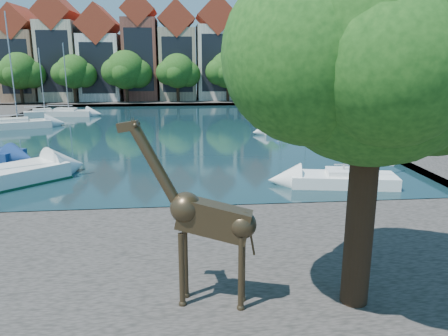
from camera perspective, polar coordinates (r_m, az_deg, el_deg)
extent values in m
plane|color=#38332B|center=(21.71, -11.95, -6.35)|extent=(160.00, 160.00, 0.00)
cube|color=black|center=(44.90, -8.71, 4.58)|extent=(38.00, 50.00, 0.08)
cube|color=#4C4642|center=(15.30, -14.87, -14.75)|extent=(50.00, 14.00, 0.50)
cube|color=#4C4642|center=(76.58, -7.48, 8.80)|extent=(60.00, 16.00, 0.50)
cube|color=#4C4642|center=(50.11, 21.27, 5.02)|extent=(14.00, 52.00, 0.50)
cylinder|color=#332114|center=(12.98, 17.39, -5.77)|extent=(0.80, 0.80, 5.50)
sphere|color=#154012|center=(12.24, 19.08, 15.24)|extent=(6.40, 6.40, 6.40)
sphere|color=#154012|center=(13.39, 25.97, 11.71)|extent=(4.80, 4.80, 4.80)
sphere|color=#154012|center=(11.25, 11.36, 14.23)|extent=(4.48, 4.48, 4.48)
cube|color=#946D50|center=(80.37, -24.62, 12.02)|extent=(5.39, 9.00, 11.00)
cube|color=#923D1D|center=(80.52, -25.14, 16.77)|extent=(5.44, 9.18, 5.44)
cube|color=black|center=(76.14, -25.70, 11.84)|extent=(4.40, 0.05, 8.25)
cube|color=#C5B897|center=(78.66, -20.44, 12.93)|extent=(5.88, 9.00, 12.50)
cube|color=#923D1D|center=(78.94, -20.95, 18.41)|extent=(5.94, 9.18, 5.94)
cube|color=black|center=(74.33, -21.32, 12.82)|extent=(4.80, 0.05, 9.38)
cube|color=white|center=(77.32, -15.61, 12.54)|extent=(6.37, 9.00, 10.50)
cube|color=#923D1D|center=(77.45, -15.96, 17.48)|extent=(6.43, 9.18, 6.43)
cube|color=black|center=(72.91, -16.21, 12.42)|extent=(5.20, 0.05, 7.88)
cube|color=brown|center=(76.47, -10.74, 13.74)|extent=(5.39, 9.00, 13.00)
cube|color=#923D1D|center=(76.80, -11.02, 19.49)|extent=(5.44, 9.18, 5.44)
cube|color=black|center=(72.01, -11.05, 13.69)|extent=(4.40, 0.05, 9.75)
cube|color=tan|center=(76.20, -6.09, 13.33)|extent=(5.88, 9.00, 11.50)
cube|color=#923D1D|center=(76.40, -6.24, 18.64)|extent=(5.94, 9.18, 5.94)
cube|color=black|center=(71.72, -6.11, 13.27)|extent=(4.80, 0.05, 8.62)
cube|color=beige|center=(76.43, -1.08, 13.60)|extent=(6.37, 9.00, 12.00)
cube|color=#923D1D|center=(76.68, -1.10, 19.16)|extent=(6.43, 9.18, 6.43)
cube|color=black|center=(71.96, -0.79, 13.55)|extent=(5.20, 0.05, 9.00)
cube|color=brown|center=(77.22, 3.87, 13.02)|extent=(5.39, 9.00, 10.50)
cube|color=#923D1D|center=(77.34, 3.95, 17.81)|extent=(5.44, 9.18, 5.44)
cube|color=black|center=(72.80, 4.45, 12.93)|extent=(4.40, 0.05, 7.88)
cylinder|color=#332114|center=(75.03, -24.91, 8.91)|extent=(0.50, 0.50, 3.20)
sphere|color=#203E12|center=(74.86, -25.18, 11.40)|extent=(5.60, 5.60, 5.60)
sphere|color=#203E12|center=(74.63, -23.82, 11.10)|extent=(4.20, 4.20, 4.20)
sphere|color=#203E12|center=(75.01, -26.39, 11.06)|extent=(3.92, 3.92, 3.92)
cylinder|color=#332114|center=(72.80, -18.89, 9.33)|extent=(0.50, 0.50, 3.20)
sphere|color=#203E12|center=(72.63, -19.10, 11.81)|extent=(5.20, 5.20, 5.20)
sphere|color=#203E12|center=(72.61, -17.79, 11.50)|extent=(3.90, 3.90, 3.90)
sphere|color=#203E12|center=(72.59, -20.27, 11.51)|extent=(3.64, 3.64, 3.64)
cylinder|color=#332114|center=(71.41, -12.55, 9.67)|extent=(0.50, 0.50, 3.20)
sphere|color=#203E12|center=(71.23, -12.70, 12.40)|extent=(6.00, 6.00, 6.00)
sphere|color=#203E12|center=(71.36, -11.18, 11.99)|extent=(4.50, 4.50, 4.50)
sphere|color=#203E12|center=(71.06, -14.08, 12.07)|extent=(4.20, 4.20, 4.20)
cylinder|color=#332114|center=(70.90, -6.03, 9.90)|extent=(0.50, 0.50, 3.20)
sphere|color=#203E12|center=(70.72, -6.10, 12.50)|extent=(5.40, 5.40, 5.40)
sphere|color=#203E12|center=(71.05, -4.75, 12.11)|extent=(4.05, 4.05, 4.05)
sphere|color=#203E12|center=(70.36, -7.33, 12.24)|extent=(3.78, 3.78, 3.78)
cylinder|color=#332114|center=(71.29, 0.51, 10.00)|extent=(0.50, 0.50, 3.20)
sphere|color=#203E12|center=(71.11, 0.52, 12.69)|extent=(5.80, 5.80, 5.80)
sphere|color=#203E12|center=(71.63, 1.91, 12.23)|extent=(4.35, 4.35, 4.35)
sphere|color=#203E12|center=(70.57, -0.77, 12.44)|extent=(4.06, 4.06, 4.06)
cylinder|color=#332114|center=(72.56, 6.90, 9.98)|extent=(0.50, 0.50, 3.20)
sphere|color=#203E12|center=(72.39, 6.98, 12.47)|extent=(5.20, 5.20, 5.20)
sphere|color=#203E12|center=(73.05, 8.14, 12.04)|extent=(3.90, 3.90, 3.90)
sphere|color=#203E12|center=(71.72, 5.90, 12.28)|extent=(3.64, 3.64, 3.64)
cylinder|color=#3C2F1E|center=(12.93, -5.54, -13.12)|extent=(0.17, 0.17, 2.25)
cylinder|color=#3C2F1E|center=(13.33, -5.09, -12.20)|extent=(0.17, 0.17, 2.25)
cylinder|color=#3C2F1E|center=(12.69, 2.24, -13.62)|extent=(0.17, 0.17, 2.25)
cylinder|color=#3C2F1E|center=(13.10, 2.43, -12.66)|extent=(0.17, 0.17, 2.25)
cube|color=#3C2F1E|center=(12.36, -1.33, -6.76)|extent=(2.25, 1.06, 1.31)
cylinder|color=#3C2F1E|center=(12.25, -8.75, 0.05)|extent=(1.47, 0.63, 2.32)
cube|color=#3C2F1E|center=(12.25, -12.44, 5.32)|extent=(0.65, 0.33, 0.35)
cube|color=silver|center=(51.91, -25.32, 5.27)|extent=(7.09, 4.39, 0.99)
cube|color=silver|center=(51.87, -25.36, 5.63)|extent=(3.30, 2.50, 0.55)
cylinder|color=#B2B2B7|center=(51.45, -26.03, 11.70)|extent=(0.13, 0.13, 11.15)
cube|color=silver|center=(61.01, -22.35, 6.70)|extent=(5.30, 3.39, 0.89)
cube|color=silver|center=(60.98, -22.37, 6.97)|extent=(2.48, 1.91, 0.49)
cylinder|color=#B2B2B7|center=(60.67, -22.72, 10.59)|extent=(0.12, 0.12, 7.83)
cube|color=silver|center=(60.18, -19.60, 6.87)|extent=(6.01, 2.58, 0.92)
cube|color=silver|center=(60.15, -19.63, 7.15)|extent=(2.68, 1.66, 0.51)
cylinder|color=#B2B2B7|center=(59.82, -19.97, 11.10)|extent=(0.12, 0.12, 8.41)
cube|color=white|center=(26.91, 15.28, -1.31)|extent=(6.45, 3.18, 0.90)
cube|color=white|center=(26.84, 15.32, -0.69)|extent=(2.92, 1.95, 0.50)
cylinder|color=#B2B2B7|center=(26.01, 16.11, 10.79)|extent=(0.12, 0.12, 10.82)
cube|color=navy|center=(44.87, 10.72, 5.09)|extent=(6.88, 4.04, 0.85)
cube|color=navy|center=(44.83, 10.74, 5.45)|extent=(3.18, 2.34, 0.47)
cylinder|color=#B2B2B7|center=(44.34, 11.04, 11.84)|extent=(0.11, 0.11, 10.09)
cube|color=silver|center=(44.78, 7.61, 5.15)|extent=(5.08, 3.28, 0.79)
cube|color=silver|center=(44.74, 7.62, 5.49)|extent=(2.38, 1.85, 0.44)
cylinder|color=#B2B2B7|center=(44.29, 7.80, 10.79)|extent=(0.11, 0.11, 8.38)
cube|color=white|center=(56.15, 7.40, 7.14)|extent=(6.61, 3.65, 1.01)
cube|color=white|center=(56.11, 7.42, 7.48)|extent=(3.03, 2.15, 0.56)
cylinder|color=#B2B2B7|center=(55.75, 7.57, 12.10)|extent=(0.13, 0.13, 9.17)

